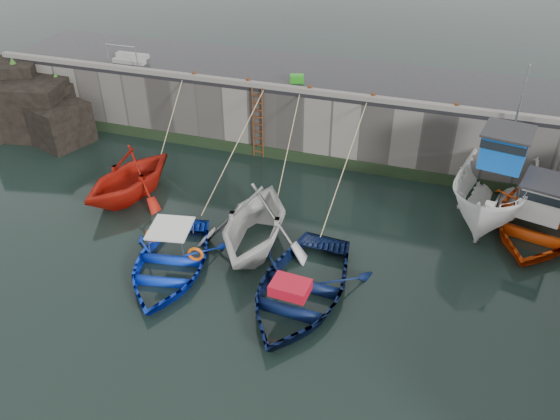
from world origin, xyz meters
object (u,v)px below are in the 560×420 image
(boat_near_white, at_px, (132,195))
(fish_crate, at_px, (297,79))
(bollard_c, at_px, (310,89))
(bollard_e, at_px, (457,107))
(bollard_b, at_px, (248,82))
(boat_near_blacktrim, at_px, (255,245))
(bollard_a, at_px, (194,75))
(boat_far_white, at_px, (496,186))
(boat_near_blue, at_px, (170,269))
(boat_far_orange, at_px, (539,218))
(ladder, at_px, (258,124))
(boat_near_navy, at_px, (299,296))
(bollard_d, at_px, (373,97))

(boat_near_white, bearing_deg, fish_crate, 63.31)
(bollard_c, relative_size, bollard_e, 1.00)
(bollard_b, xyz_separation_m, bollard_c, (2.70, 0.00, 0.00))
(boat_near_white, relative_size, boat_near_blacktrim, 0.91)
(boat_near_blacktrim, height_order, bollard_a, bollard_a)
(boat_near_white, xyz_separation_m, bollard_b, (3.18, 4.97, 3.30))
(boat_far_white, relative_size, bollard_e, 26.31)
(bollard_b, bearing_deg, fish_crate, 26.82)
(boat_near_blue, relative_size, boat_far_white, 0.66)
(boat_near_blue, distance_m, boat_far_white, 12.10)
(boat_near_blacktrim, distance_m, boat_far_orange, 10.27)
(boat_far_white, distance_m, bollard_e, 3.38)
(ladder, bearing_deg, bollard_c, 8.67)
(boat_near_white, xyz_separation_m, bollard_e, (11.68, 4.97, 3.30))
(boat_far_white, distance_m, bollard_a, 13.18)
(ladder, height_order, bollard_a, bollard_a)
(bollard_a, height_order, bollard_b, same)
(boat_far_white, bearing_deg, bollard_c, 177.50)
(ladder, distance_m, bollard_e, 8.19)
(boat_far_orange, xyz_separation_m, fish_crate, (-10.13, 3.23, 2.91))
(boat_near_blacktrim, height_order, boat_far_orange, boat_far_orange)
(bollard_a, bearing_deg, boat_near_blacktrim, -51.74)
(boat_near_blacktrim, relative_size, boat_far_white, 0.66)
(boat_far_orange, relative_size, fish_crate, 12.26)
(boat_near_navy, bearing_deg, bollard_c, 107.43)
(ladder, relative_size, bollard_e, 11.43)
(boat_near_navy, xyz_separation_m, bollard_b, (-4.83, 8.51, 3.30))
(boat_near_navy, bearing_deg, boat_far_white, 53.83)
(boat_near_navy, height_order, boat_far_orange, boat_far_orange)
(boat_near_white, distance_m, bollard_e, 13.11)
(boat_near_white, height_order, bollard_b, bollard_b)
(boat_near_navy, relative_size, bollard_a, 19.62)
(boat_near_white, bearing_deg, boat_far_orange, 23.76)
(boat_far_white, bearing_deg, bollard_d, 171.20)
(boat_far_orange, bearing_deg, fish_crate, 176.42)
(fish_crate, xyz_separation_m, bollard_b, (-1.86, -0.94, -0.02))
(bollard_b, relative_size, bollard_e, 1.00)
(boat_near_blacktrim, relative_size, boat_near_navy, 0.88)
(boat_far_white, height_order, fish_crate, boat_far_white)
(boat_near_white, height_order, boat_near_blacktrim, boat_near_blacktrim)
(boat_near_navy, bearing_deg, bollard_b, 122.95)
(bollard_a, height_order, bollard_e, same)
(bollard_a, height_order, bollard_d, same)
(ladder, xyz_separation_m, bollard_c, (2.20, 0.34, 1.71))
(boat_near_blue, relative_size, bollard_c, 17.45)
(fish_crate, bearing_deg, boat_far_orange, -35.58)
(boat_near_white, bearing_deg, bollard_b, 71.13)
(boat_near_blue, relative_size, boat_near_blacktrim, 1.01)
(bollard_a, relative_size, bollard_e, 1.00)
(boat_far_white, height_order, bollard_d, boat_far_white)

